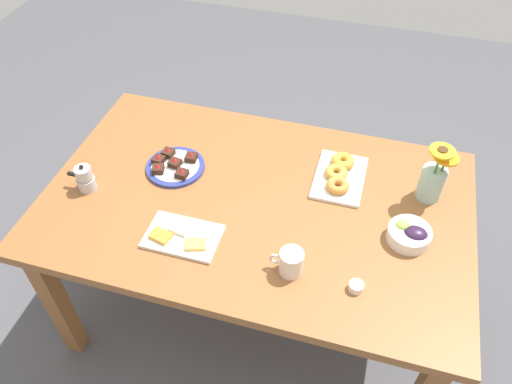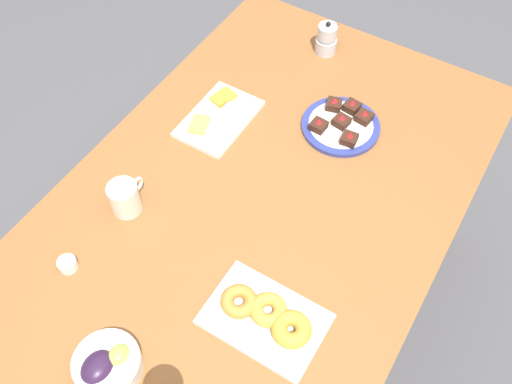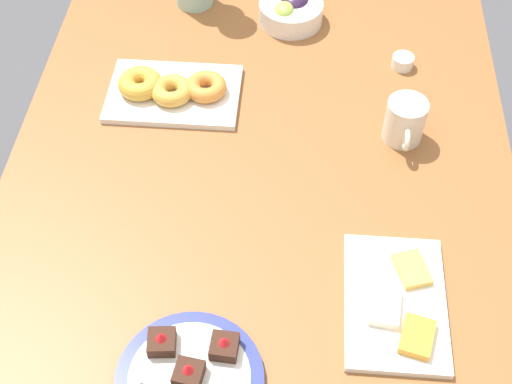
# 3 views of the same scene
# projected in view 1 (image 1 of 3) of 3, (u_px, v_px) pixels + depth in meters

# --- Properties ---
(ground_plane) EXTENTS (6.00, 6.00, 0.00)m
(ground_plane) POSITION_uv_depth(u_px,v_px,m) (256.00, 305.00, 2.41)
(ground_plane) COLOR #4C4C51
(dining_table) EXTENTS (1.60, 1.00, 0.74)m
(dining_table) POSITION_uv_depth(u_px,v_px,m) (256.00, 214.00, 1.94)
(dining_table) COLOR brown
(dining_table) RESTS_ON ground_plane
(coffee_mug) EXTENTS (0.12, 0.08, 0.09)m
(coffee_mug) POSITION_uv_depth(u_px,v_px,m) (291.00, 262.00, 1.62)
(coffee_mug) COLOR silver
(coffee_mug) RESTS_ON dining_table
(grape_bowl) EXTENTS (0.15, 0.15, 0.07)m
(grape_bowl) POSITION_uv_depth(u_px,v_px,m) (410.00, 234.00, 1.73)
(grape_bowl) COLOR white
(grape_bowl) RESTS_ON dining_table
(cheese_platter) EXTENTS (0.26, 0.17, 0.03)m
(cheese_platter) POSITION_uv_depth(u_px,v_px,m) (182.00, 236.00, 1.75)
(cheese_platter) COLOR white
(cheese_platter) RESTS_ON dining_table
(croissant_platter) EXTENTS (0.19, 0.28, 0.05)m
(croissant_platter) POSITION_uv_depth(u_px,v_px,m) (339.00, 175.00, 1.95)
(croissant_platter) COLOR white
(croissant_platter) RESTS_ON dining_table
(jam_cup_honey) EXTENTS (0.05, 0.05, 0.03)m
(jam_cup_honey) POSITION_uv_depth(u_px,v_px,m) (356.00, 286.00, 1.59)
(jam_cup_honey) COLOR white
(jam_cup_honey) RESTS_ON dining_table
(dessert_plate) EXTENTS (0.23, 0.23, 0.05)m
(dessert_plate) POSITION_uv_depth(u_px,v_px,m) (175.00, 166.00, 2.00)
(dessert_plate) COLOR navy
(dessert_plate) RESTS_ON dining_table
(flower_vase) EXTENTS (0.11, 0.11, 0.25)m
(flower_vase) POSITION_uv_depth(u_px,v_px,m) (433.00, 180.00, 1.83)
(flower_vase) COLOR #99C1B7
(flower_vase) RESTS_ON dining_table
(moka_pot) EXTENTS (0.11, 0.07, 0.12)m
(moka_pot) POSITION_uv_depth(u_px,v_px,m) (85.00, 179.00, 1.89)
(moka_pot) COLOR #B7B7BC
(moka_pot) RESTS_ON dining_table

